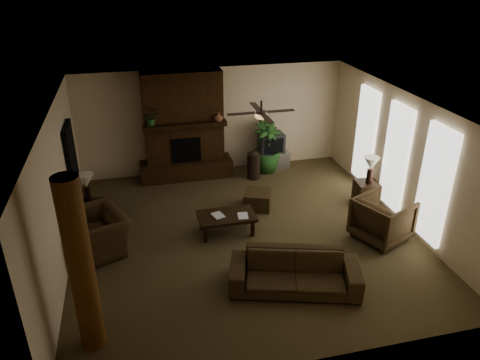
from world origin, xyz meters
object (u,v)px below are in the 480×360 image
object	(u,v)px
tv_stand	(272,160)
floor_plant	(266,157)
sofa	(295,267)
side_table_left	(91,214)
armchair_left	(94,227)
armchair_right	(383,217)
side_table_right	(366,193)
ottoman	(258,200)
floor_vase	(254,163)
lamp_left	(86,183)
coffee_table	(227,217)
log_column	(81,268)
lamp_right	(371,165)

from	to	relation	value
tv_stand	floor_plant	world-z (taller)	floor_plant
sofa	side_table_left	world-z (taller)	sofa
armchair_left	floor_plant	size ratio (longest dim) A/B	0.90
armchair_right	floor_plant	size ratio (longest dim) A/B	0.73
tv_stand	side_table_right	size ratio (longest dim) A/B	1.55
ottoman	side_table_right	bearing A→B (deg)	-8.92
armchair_left	floor_vase	xyz separation A→B (m)	(3.90, 2.53, -0.11)
ottoman	armchair_right	bearing A→B (deg)	-41.16
side_table_right	lamp_left	bearing A→B (deg)	175.11
coffee_table	floor_plant	xyz separation A→B (m)	(1.70, 2.86, 0.02)
tv_stand	side_table_left	size ratio (longest dim) A/B	1.55
sofa	coffee_table	world-z (taller)	sofa
log_column	side_table_right	world-z (taller)	log_column
log_column	side_table_right	xyz separation A→B (m)	(6.09, 3.09, -1.12)
side_table_right	ottoman	bearing A→B (deg)	171.08
sofa	lamp_right	world-z (taller)	lamp_right
floor_vase	side_table_right	size ratio (longest dim) A/B	1.40
armchair_left	tv_stand	size ratio (longest dim) A/B	1.46
sofa	coffee_table	size ratio (longest dim) A/B	1.88
lamp_left	lamp_right	bearing A→B (deg)	-5.17
ottoman	lamp_right	distance (m)	2.72
sofa	lamp_left	bearing A→B (deg)	156.01
lamp_left	coffee_table	bearing A→B (deg)	-20.46
armchair_left	armchair_right	size ratio (longest dim) A/B	1.22
sofa	armchair_right	xyz separation A→B (m)	(2.28, 1.09, 0.07)
coffee_table	floor_vase	xyz separation A→B (m)	(1.25, 2.47, 0.06)
ottoman	floor_plant	world-z (taller)	floor_plant
floor_plant	lamp_right	bearing A→B (deg)	-53.06
armchair_left	log_column	bearing A→B (deg)	-21.44
armchair_right	side_table_right	distance (m)	1.54
side_table_left	lamp_right	bearing A→B (deg)	-4.80
armchair_left	side_table_right	world-z (taller)	armchair_left
floor_vase	floor_plant	distance (m)	0.59
floor_vase	side_table_right	distance (m)	2.97
lamp_right	sofa	bearing A→B (deg)	-137.03
floor_vase	floor_plant	world-z (taller)	floor_plant
ottoman	tv_stand	world-z (taller)	tv_stand
floor_vase	lamp_left	world-z (taller)	lamp_left
lamp_left	armchair_right	bearing A→B (deg)	-18.84
armchair_right	lamp_right	world-z (taller)	lamp_right
sofa	floor_vase	distance (m)	4.54
tv_stand	side_table_left	world-z (taller)	side_table_left
sofa	ottoman	size ratio (longest dim) A/B	3.77
floor_vase	log_column	bearing A→B (deg)	-127.40
coffee_table	floor_vase	world-z (taller)	floor_vase
log_column	lamp_right	size ratio (longest dim) A/B	4.31
armchair_left	lamp_right	distance (m)	6.18
side_table_left	armchair_left	bearing A→B (deg)	-81.55
log_column	floor_plant	distance (m)	7.01
log_column	ottoman	bearing A→B (deg)	44.60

